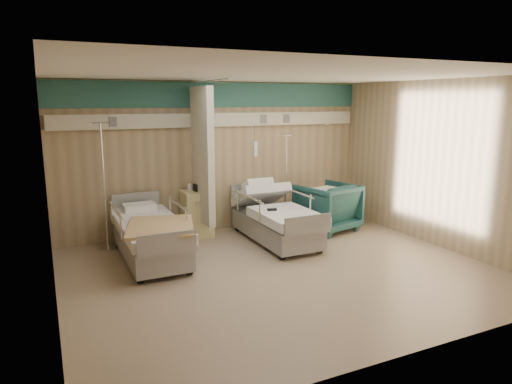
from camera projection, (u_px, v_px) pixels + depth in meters
ground at (280, 271)px, 6.66m from camera, size 6.00×5.00×0.00m
room_walls at (271, 142)px, 6.51m from camera, size 6.04×5.04×2.82m
bed_right at (276, 224)px, 8.01m from camera, size 1.00×2.16×0.63m
bed_left at (150, 240)px, 7.09m from camera, size 1.00×2.16×0.63m
bedside_cabinet at (197, 214)px, 8.30m from camera, size 0.50×0.48×0.85m
visitor_armchair at (327, 207)px, 8.70m from camera, size 1.17×1.19×0.91m
waffle_blanket at (328, 182)px, 8.56m from camera, size 0.79×0.75×0.07m
iv_stand_right at (285, 208)px, 8.97m from camera, size 0.32×0.32×1.81m
iv_stand_left at (107, 223)px, 7.62m from camera, size 0.38×0.38×2.11m
call_remote at (272, 209)px, 7.68m from camera, size 0.17×0.11×0.04m
tan_blanket at (161, 226)px, 6.64m from camera, size 1.20×1.37×0.04m
toiletry_bag at (201, 187)px, 8.22m from camera, size 0.26×0.19×0.13m
white_cup at (190, 187)px, 8.26m from camera, size 0.11×0.11×0.12m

